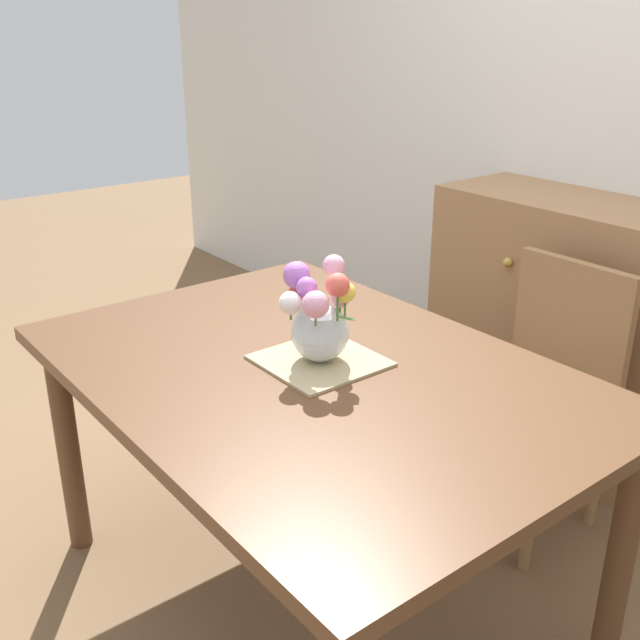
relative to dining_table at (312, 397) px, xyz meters
The scene contains 6 objects.
ground_plane 0.68m from the dining_table, ahead, with size 12.00×12.00×0.00m, color brown.
dining_table is the anchor object (origin of this frame).
chair_far 0.89m from the dining_table, 81.89° to the left, with size 0.42×0.42×0.90m.
dresser 1.34m from the dining_table, 87.46° to the left, with size 1.40×0.47×1.00m.
placemat 0.10m from the dining_table, 107.23° to the left, with size 0.29×0.29×0.01m, color tan.
flower_vase 0.22m from the dining_table, 108.69° to the left, with size 0.23×0.24×0.26m.
Camera 1 is at (1.38, -1.06, 1.61)m, focal length 41.62 mm.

